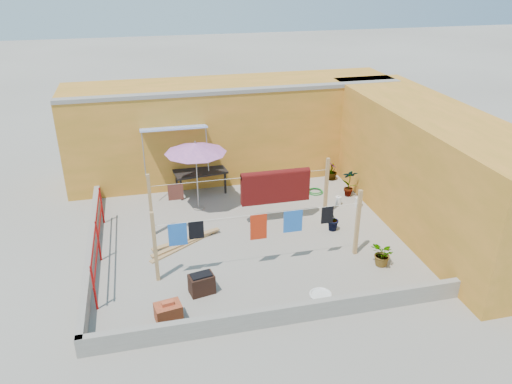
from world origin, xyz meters
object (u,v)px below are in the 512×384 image
white_basin (321,295)px  plant_back_a (263,187)px  water_jug_a (358,202)px  green_hose (315,191)px  water_jug_b (338,201)px  patio_umbrella (195,148)px  outdoor_table (200,173)px  brick_stack (168,312)px  brazier (202,284)px

white_basin → plant_back_a: bearing=90.2°
white_basin → water_jug_a: bearing=56.2°
green_hose → white_basin: bearing=-108.3°
water_jug_b → green_hose: water_jug_b is taller
patio_umbrella → water_jug_b: 4.66m
outdoor_table → brick_stack: bearing=-103.9°
water_jug_a → plant_back_a: (-2.70, 1.29, 0.23)m
outdoor_table → white_basin: 6.43m
white_basin → water_jug_a: water_jug_a is taller
outdoor_table → water_jug_a: outdoor_table is taller
water_jug_a → outdoor_table: bearing=155.1°
brick_stack → plant_back_a: bearing=57.7°
plant_back_a → brick_stack: bearing=-122.3°
patio_umbrella → white_basin: (2.10, -4.97, -1.90)m
plant_back_a → water_jug_a: bearing=-25.6°
water_jug_b → patio_umbrella: bearing=170.3°
brick_stack → plant_back_a: (3.36, 5.31, 0.17)m
outdoor_table → white_basin: outdoor_table is taller
plant_back_a → green_hose: bearing=-1.3°
brazier → brick_stack: bearing=-135.6°
brick_stack → green_hose: brick_stack is taller
brick_stack → green_hose: size_ratio=1.14×
plant_back_a → outdoor_table: bearing=156.2°
outdoor_table → green_hose: size_ratio=3.26×
white_basin → plant_back_a: 5.31m
outdoor_table → water_jug_b: (3.99, -1.86, -0.56)m
plant_back_a → water_jug_b: bearing=-26.1°
brick_stack → water_jug_b: brick_stack is taller
green_hose → water_jug_b: bearing=-68.9°
water_jug_b → plant_back_a: (-2.14, 1.05, 0.24)m
brazier → green_hose: bearing=46.1°
outdoor_table → water_jug_a: 5.04m
patio_umbrella → brick_stack: (-1.28, -4.98, -1.74)m
water_jug_a → water_jug_b: 0.61m
brazier → plant_back_a: 5.19m
patio_umbrella → plant_back_a: bearing=8.9°
water_jug_a → patio_umbrella: bearing=168.6°
brazier → white_basin: bearing=-16.9°
patio_umbrella → outdoor_table: (0.24, 1.14, -1.25)m
patio_umbrella → water_jug_a: size_ratio=7.12×
water_jug_a → water_jug_b: size_ratio=1.07×
white_basin → green_hose: 5.54m
white_basin → water_jug_b: size_ratio=1.68×
patio_umbrella → white_basin: 5.72m
white_basin → plant_back_a: plant_back_a is taller
brazier → water_jug_b: size_ratio=2.00×
brazier → water_jug_a: 6.17m
brick_stack → brazier: size_ratio=0.98×
outdoor_table → brazier: (-0.71, -5.34, -0.45)m
brick_stack → brazier: brazier is taller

